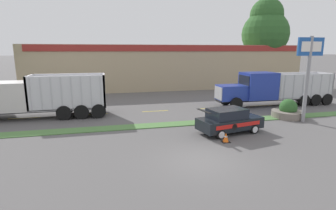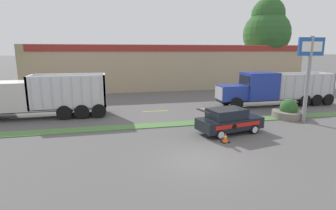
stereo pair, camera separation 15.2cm
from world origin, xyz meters
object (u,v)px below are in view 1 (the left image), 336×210
at_px(dump_truck_lead, 28,99).
at_px(store_sign_post, 309,64).
at_px(rally_car, 229,120).
at_px(stone_planter, 288,111).
at_px(traffic_cone, 226,138).
at_px(dump_truck_mid, 266,89).

relative_size(dump_truck_lead, store_sign_post, 1.66).
bearing_deg(store_sign_post, dump_truck_lead, 164.10).
xyz_separation_m(rally_car, stone_planter, (6.55, 2.65, -0.33)).
relative_size(store_sign_post, stone_planter, 2.53).
height_order(stone_planter, traffic_cone, stone_planter).
xyz_separation_m(rally_car, traffic_cone, (-0.98, -1.64, -0.58)).
relative_size(dump_truck_mid, traffic_cone, 21.19).
bearing_deg(dump_truck_mid, dump_truck_lead, -179.88).
relative_size(stone_planter, traffic_cone, 4.53).
relative_size(dump_truck_lead, stone_planter, 4.19).
xyz_separation_m(stone_planter, traffic_cone, (-7.53, -4.29, -0.25)).
bearing_deg(traffic_cone, dump_truck_lead, 145.79).
relative_size(dump_truck_lead, rally_car, 2.32).
height_order(store_sign_post, stone_planter, store_sign_post).
height_order(dump_truck_mid, traffic_cone, dump_truck_mid).
xyz_separation_m(store_sign_post, traffic_cone, (-7.83, -2.90, -4.13)).
height_order(dump_truck_mid, stone_planter, dump_truck_mid).
distance_m(dump_truck_lead, rally_car, 15.74).
xyz_separation_m(dump_truck_lead, rally_car, (13.97, -7.20, -0.75)).
distance_m(store_sign_post, traffic_cone, 9.32).
height_order(dump_truck_mid, store_sign_post, store_sign_post).
bearing_deg(dump_truck_mid, rally_car, -135.73).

